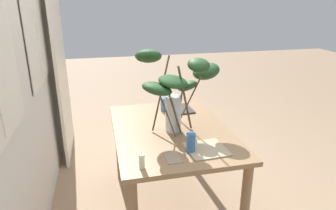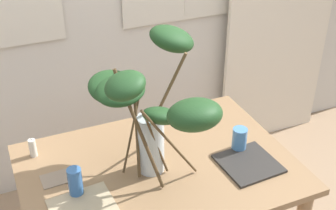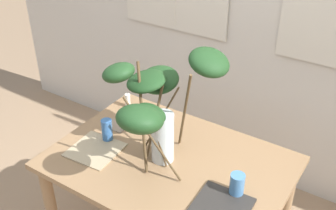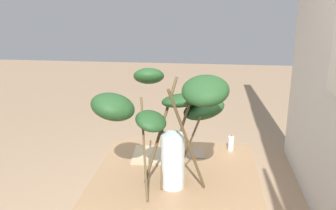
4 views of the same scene
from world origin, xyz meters
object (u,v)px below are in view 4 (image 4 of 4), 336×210
(vase_with_branches, at_px, (168,115))
(plate_square_left, at_px, (155,155))
(drinking_glass_blue_left, at_px, (173,146))
(pillar_candle, at_px, (231,144))
(dining_table, at_px, (173,209))

(vase_with_branches, xyz_separation_m, plate_square_left, (-0.34, -0.12, -0.37))
(plate_square_left, bearing_deg, vase_with_branches, 18.87)
(vase_with_branches, distance_m, drinking_glass_blue_left, 0.47)
(pillar_candle, bearing_deg, drinking_glass_blue_left, -70.37)
(dining_table, bearing_deg, plate_square_left, -158.79)
(drinking_glass_blue_left, xyz_separation_m, pillar_candle, (-0.12, 0.34, -0.02))
(dining_table, xyz_separation_m, drinking_glass_blue_left, (-0.38, -0.04, 0.18))
(vase_with_branches, xyz_separation_m, pillar_candle, (-0.47, 0.33, -0.33))
(dining_table, relative_size, vase_with_branches, 1.75)
(vase_with_branches, relative_size, pillar_candle, 6.88)
(drinking_glass_blue_left, relative_size, plate_square_left, 0.52)
(dining_table, relative_size, plate_square_left, 4.79)
(drinking_glass_blue_left, height_order, plate_square_left, drinking_glass_blue_left)
(pillar_candle, bearing_deg, plate_square_left, -74.49)
(vase_with_branches, distance_m, pillar_candle, 0.66)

